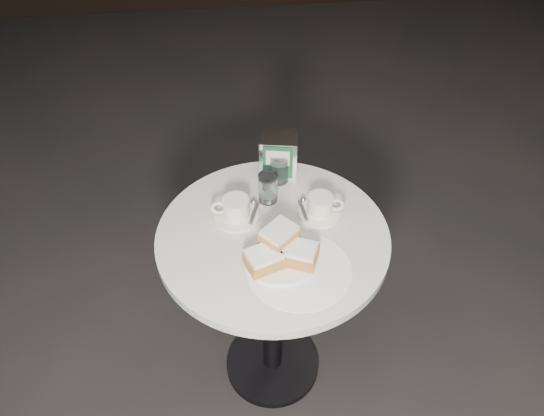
{
  "coord_description": "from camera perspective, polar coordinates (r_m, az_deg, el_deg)",
  "views": [
    {
      "loc": [
        -0.13,
        -1.1,
        1.88
      ],
      "look_at": [
        0.0,
        0.02,
        0.83
      ],
      "focal_mm": 35.0,
      "sensor_mm": 36.0,
      "label": 1
    }
  ],
  "objects": [
    {
      "name": "coffee_cup_left",
      "position": [
        1.62,
        -3.93,
        -0.18
      ],
      "size": [
        0.15,
        0.15,
        0.07
      ],
      "rotation": [
        0.0,
        0.0,
        -0.07
      ],
      "color": "white",
      "rests_on": "cafe_table"
    },
    {
      "name": "water_glass_left",
      "position": [
        1.66,
        -0.44,
        2.16
      ],
      "size": [
        0.08,
        0.08,
        0.1
      ],
      "rotation": [
        0.0,
        0.0,
        -0.3
      ],
      "color": "silver",
      "rests_on": "cafe_table"
    },
    {
      "name": "beignet_plate",
      "position": [
        1.48,
        0.92,
        -4.8
      ],
      "size": [
        0.22,
        0.2,
        0.1
      ],
      "rotation": [
        0.0,
        0.0,
        0.03
      ],
      "color": "white",
      "rests_on": "cafe_table"
    },
    {
      "name": "water_glass_right",
      "position": [
        1.74,
        0.76,
        4.26
      ],
      "size": [
        0.07,
        0.07,
        0.1
      ],
      "rotation": [
        0.0,
        0.0,
        -0.17
      ],
      "color": "white",
      "rests_on": "cafe_table"
    },
    {
      "name": "coffee_cup_right",
      "position": [
        1.63,
        5.24,
        0.15
      ],
      "size": [
        0.15,
        0.15,
        0.07
      ],
      "rotation": [
        0.0,
        0.0,
        -0.15
      ],
      "color": "white",
      "rests_on": "cafe_table"
    },
    {
      "name": "ground",
      "position": [
        2.18,
        0.06,
        -16.51
      ],
      "size": [
        7.0,
        7.0,
        0.0
      ],
      "primitive_type": "plane",
      "color": "black",
      "rests_on": "ground"
    },
    {
      "name": "cafe_table",
      "position": [
        1.73,
        0.08,
        -7.31
      ],
      "size": [
        0.7,
        0.7,
        0.74
      ],
      "color": "black",
      "rests_on": "ground"
    },
    {
      "name": "napkin_dispenser",
      "position": [
        1.76,
        0.73,
        5.78
      ],
      "size": [
        0.14,
        0.12,
        0.14
      ],
      "rotation": [
        0.0,
        0.0,
        -0.19
      ],
      "color": "silver",
      "rests_on": "cafe_table"
    },
    {
      "name": "sugar_spill",
      "position": [
        1.49,
        2.92,
        -6.57
      ],
      "size": [
        0.31,
        0.31,
        0.0
      ],
      "primitive_type": "cylinder",
      "rotation": [
        0.0,
        0.0,
        -0.06
      ],
      "color": "white",
      "rests_on": "cafe_table"
    }
  ]
}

